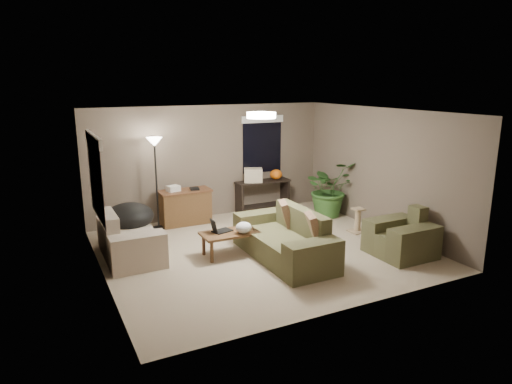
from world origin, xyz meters
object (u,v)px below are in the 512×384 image
main_sofa (286,242)px  loveseat (129,241)px  coffee_table (230,235)px  papasan_chair (130,221)px  console_table (263,194)px  desk (185,207)px  floor_lamp (155,153)px  armchair (401,239)px  cat_scratching_post (358,222)px  houseplant (329,194)px

main_sofa → loveseat: size_ratio=1.37×
coffee_table → papasan_chair: 1.98m
loveseat → console_table: size_ratio=1.23×
console_table → papasan_chair: 3.35m
loveseat → desk: (1.49, 1.42, 0.08)m
console_table → floor_lamp: size_ratio=0.68×
main_sofa → console_table: bearing=70.6°
armchair → console_table: 3.66m
coffee_table → desk: (-0.14, 2.09, 0.02)m
console_table → cat_scratching_post: bearing=-64.4°
papasan_chair → floor_lamp: 1.52m
floor_lamp → houseplant: (3.74, -0.82, -1.10)m
armchair → cat_scratching_post: size_ratio=2.00×
main_sofa → papasan_chair: 2.97m
armchair → houseplant: size_ratio=0.78×
console_table → floor_lamp: (-2.53, -0.14, 1.16)m
desk → houseplant: (3.12, -0.87, 0.12)m
coffee_table → houseplant: bearing=22.3°
console_table → houseplant: (1.21, -0.95, 0.06)m
floor_lamp → cat_scratching_post: (3.58, -2.05, -1.38)m
armchair → papasan_chair: bearing=147.3°
desk → papasan_chair: 1.53m
main_sofa → coffee_table: main_sofa is taller
floor_lamp → houseplant: floor_lamp is taller
papasan_chair → desk: bearing=29.9°
main_sofa → floor_lamp: bearing=120.9°
armchair → houseplant: (0.27, 2.58, 0.20)m
houseplant → loveseat: bearing=-173.2°
desk → main_sofa: bearing=-70.3°
houseplant → cat_scratching_post: 1.28m
main_sofa → houseplant: 2.83m
desk → floor_lamp: 1.36m
desk → armchair: bearing=-50.4°
console_table → coffee_table: bearing=-129.2°
coffee_table → floor_lamp: size_ratio=0.52×
loveseat → desk: 2.06m
desk → papasan_chair: (-1.33, -0.76, 0.09)m
main_sofa → houseplant: (2.17, 1.79, 0.21)m
main_sofa → desk: bearing=109.7°
papasan_chair → houseplant: size_ratio=0.81×
houseplant → main_sofa: bearing=-140.5°
main_sofa → console_table: 2.92m
armchair → papasan_chair: (-4.18, 2.68, 0.17)m
main_sofa → armchair: (1.90, -0.79, 0.00)m
houseplant → cat_scratching_post: (-0.16, -1.23, -0.28)m
console_table → papasan_chair: size_ratio=1.25×
coffee_table → armchair: bearing=-26.5°
papasan_chair → floor_lamp: (0.72, 0.71, 1.13)m
desk → houseplant: size_ratio=0.86×
console_table → floor_lamp: floor_lamp is taller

